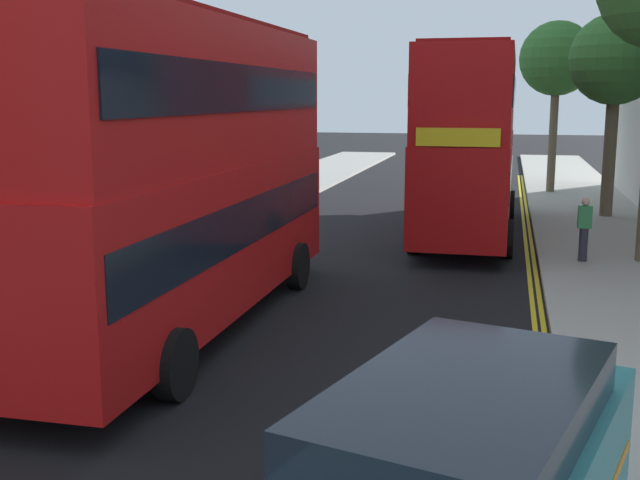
% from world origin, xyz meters
% --- Properties ---
extents(sidewalk_right, '(4.00, 80.00, 0.14)m').
position_xyz_m(sidewalk_right, '(6.50, 16.00, 0.07)').
color(sidewalk_right, '#ADA89E').
rests_on(sidewalk_right, ground).
extents(sidewalk_left, '(4.00, 80.00, 0.14)m').
position_xyz_m(sidewalk_left, '(-6.50, 16.00, 0.07)').
color(sidewalk_left, '#ADA89E').
rests_on(sidewalk_left, ground).
extents(kerb_line_outer, '(0.10, 56.00, 0.01)m').
position_xyz_m(kerb_line_outer, '(4.40, 14.00, 0.00)').
color(kerb_line_outer, yellow).
rests_on(kerb_line_outer, ground).
extents(kerb_line_inner, '(0.10, 56.00, 0.01)m').
position_xyz_m(kerb_line_inner, '(4.24, 14.00, 0.00)').
color(kerb_line_inner, yellow).
rests_on(kerb_line_inner, ground).
extents(double_decker_bus_away, '(2.80, 10.81, 5.64)m').
position_xyz_m(double_decker_bus_away, '(-2.11, 11.18, 3.03)').
color(double_decker_bus_away, red).
rests_on(double_decker_bus_away, ground).
extents(double_decker_bus_oncoming, '(2.87, 10.83, 5.64)m').
position_xyz_m(double_decker_bus_oncoming, '(2.48, 22.47, 3.03)').
color(double_decker_bus_oncoming, '#B20F0F').
rests_on(double_decker_bus_oncoming, ground).
extents(pedestrian_far, '(0.34, 0.22, 1.62)m').
position_xyz_m(pedestrian_far, '(5.57, 18.47, 0.99)').
color(pedestrian_far, '#2D2D38').
rests_on(pedestrian_far, sidewalk_right).
extents(street_tree_mid, '(3.10, 3.10, 6.91)m').
position_xyz_m(street_tree_mid, '(7.03, 26.67, 5.42)').
color(street_tree_mid, '#6B6047').
rests_on(street_tree_mid, sidewalk_right).
extents(street_tree_far, '(3.15, 3.15, 7.28)m').
position_xyz_m(street_tree_far, '(5.49, 33.56, 5.78)').
color(street_tree_far, '#6B6047').
rests_on(street_tree_far, sidewalk_right).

